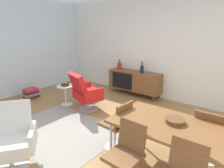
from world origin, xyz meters
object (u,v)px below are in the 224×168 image
at_px(dining_table, 172,128).
at_px(dining_chair_front_left, 126,153).
at_px(wooden_bowl_on_table, 175,121).
at_px(fruit_bowl, 65,84).
at_px(magazine_stack, 31,93).
at_px(vase_cobalt, 142,69).
at_px(dining_chair_back_right, 209,134).
at_px(armchair_black_shell, 9,137).
at_px(lounge_chair_red, 85,92).
at_px(side_table_round, 66,93).
at_px(vase_sculptural_dark, 119,66).
at_px(dining_chair_near_window, 118,123).
at_px(sideboard, 134,81).

bearing_deg(dining_table, dining_chair_front_left, -121.93).
relative_size(wooden_bowl_on_table, fruit_bowl, 1.30).
xyz_separation_m(wooden_bowl_on_table, magazine_stack, (-4.27, 0.32, -0.62)).
relative_size(vase_cobalt, dining_chair_back_right, 0.37).
xyz_separation_m(dining_table, magazine_stack, (-4.27, 0.39, -0.55)).
distance_m(wooden_bowl_on_table, armchair_black_shell, 2.33).
height_order(vase_cobalt, wooden_bowl_on_table, vase_cobalt).
distance_m(lounge_chair_red, side_table_round, 0.66).
bearing_deg(magazine_stack, side_table_round, 15.90).
distance_m(lounge_chair_red, armchair_black_shell, 2.18).
bearing_deg(vase_sculptural_dark, magazine_stack, -127.69).
relative_size(armchair_black_shell, fruit_bowl, 4.73).
bearing_deg(vase_sculptural_dark, dining_table, -42.99).
bearing_deg(dining_chair_back_right, dining_chair_near_window, -155.57).
relative_size(wooden_bowl_on_table, dining_chair_near_window, 0.30).
xyz_separation_m(vase_sculptural_dark, wooden_bowl_on_table, (2.66, -2.40, -0.06)).
bearing_deg(wooden_bowl_on_table, dining_table, -92.09).
distance_m(dining_table, magazine_stack, 4.32).
bearing_deg(magazine_stack, sideboard, 43.87).
bearing_deg(armchair_black_shell, sideboard, 93.63).
relative_size(dining_chair_near_window, fruit_bowl, 4.28).
bearing_deg(side_table_round, dining_chair_front_left, -24.83).
distance_m(vase_cobalt, dining_chair_front_left, 3.41).
bearing_deg(sideboard, dining_table, -49.66).
relative_size(sideboard, wooden_bowl_on_table, 6.15).
bearing_deg(dining_chair_front_left, vase_cobalt, 116.60).
bearing_deg(dining_table, sideboard, 130.34).
height_order(fruit_bowl, magazine_stack, fruit_bowl).
xyz_separation_m(dining_chair_front_left, lounge_chair_red, (-2.12, 1.37, -0.00)).
xyz_separation_m(wooden_bowl_on_table, dining_chair_back_right, (0.35, 0.48, -0.30)).
bearing_deg(dining_chair_front_left, dining_chair_near_window, 134.23).
height_order(dining_chair_back_right, lounge_chair_red, lounge_chair_red).
xyz_separation_m(dining_chair_front_left, armchair_black_shell, (-1.51, -0.73, -0.00)).
bearing_deg(dining_chair_near_window, sideboard, 116.07).
bearing_deg(wooden_bowl_on_table, magazine_stack, 175.76).
height_order(dining_chair_front_left, magazine_stack, dining_chair_front_left).
relative_size(vase_cobalt, wooden_bowl_on_table, 1.23).
bearing_deg(vase_cobalt, dining_chair_near_window, -68.45).
relative_size(sideboard, dining_chair_back_right, 1.87).
xyz_separation_m(vase_cobalt, dining_table, (1.87, -2.48, -0.13)).
height_order(dining_chair_back_right, armchair_black_shell, armchair_black_shell).
distance_m(fruit_bowl, magazine_stack, 1.27).
height_order(vase_sculptural_dark, fruit_bowl, vase_sculptural_dark).
bearing_deg(vase_sculptural_dark, side_table_round, -104.59).
xyz_separation_m(sideboard, fruit_bowl, (-1.01, -1.75, 0.12)).
relative_size(vase_sculptural_dark, armchair_black_shell, 0.32).
bearing_deg(sideboard, lounge_chair_red, -102.50).
xyz_separation_m(dining_table, dining_chair_back_right, (0.35, 0.56, -0.23)).
bearing_deg(side_table_round, vase_sculptural_dark, 75.41).
distance_m(wooden_bowl_on_table, dining_chair_near_window, 0.94).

